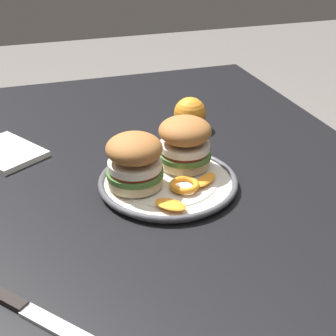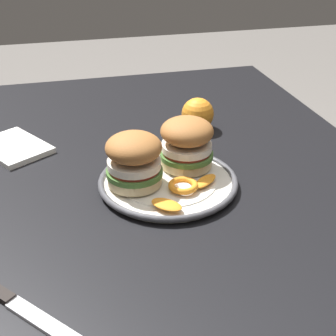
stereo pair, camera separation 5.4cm
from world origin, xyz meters
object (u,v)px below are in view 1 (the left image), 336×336
object	(u,v)px
sandwich_half_right	(185,142)
table_knife	(27,310)
dining_table	(153,239)
sandwich_half_left	(135,160)
dinner_plate	(168,182)
whole_orange	(190,113)

from	to	relation	value
sandwich_half_right	table_knife	bearing A→B (deg)	131.67
dining_table	sandwich_half_left	world-z (taller)	sandwich_half_left
dining_table	sandwich_half_right	distance (m)	0.20
dinner_plate	whole_orange	world-z (taller)	whole_orange
whole_orange	table_knife	world-z (taller)	whole_orange
sandwich_half_left	sandwich_half_right	world-z (taller)	same
dinner_plate	table_knife	xyz separation A→B (m)	(-0.25, 0.28, -0.01)
dining_table	sandwich_half_left	bearing A→B (deg)	17.73
sandwich_half_right	sandwich_half_left	bearing A→B (deg)	110.89
sandwich_half_left	whole_orange	xyz separation A→B (m)	(0.24, -0.20, -0.03)
sandwich_half_left	whole_orange	distance (m)	0.31
dining_table	whole_orange	distance (m)	0.37
sandwich_half_right	dining_table	bearing A→B (deg)	135.52
dinner_plate	sandwich_half_right	size ratio (longest dim) A/B	1.96
sandwich_half_left	table_knife	distance (m)	0.34
sandwich_half_right	whole_orange	bearing A→B (deg)	-23.13
dining_table	sandwich_half_right	bearing A→B (deg)	-44.48
dining_table	sandwich_half_left	xyz separation A→B (m)	(0.05, 0.02, 0.15)
sandwich_half_left	table_knife	world-z (taller)	sandwich_half_left
dining_table	table_knife	distance (m)	0.31
sandwich_half_left	table_knife	size ratio (longest dim) A/B	0.74
dinner_plate	whole_orange	distance (m)	0.28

